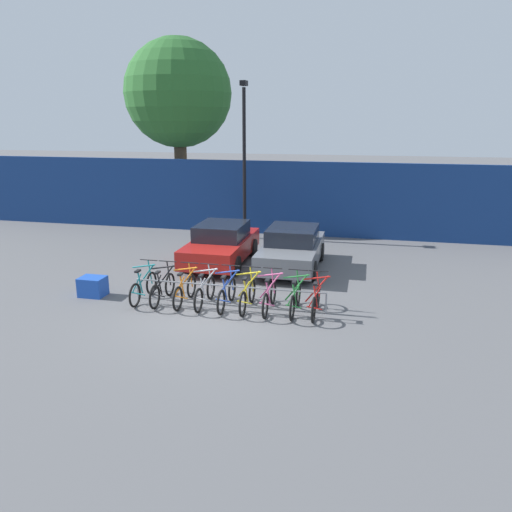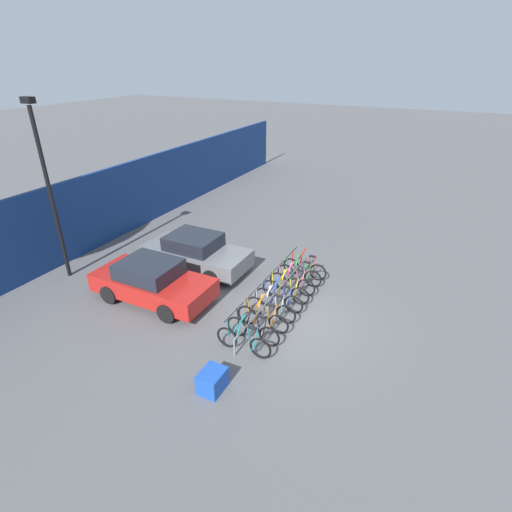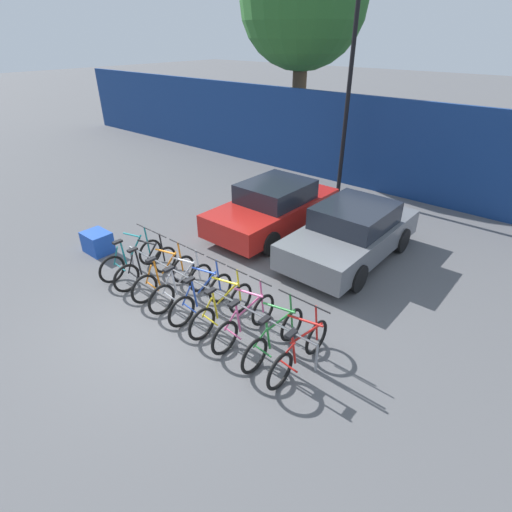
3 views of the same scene
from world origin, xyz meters
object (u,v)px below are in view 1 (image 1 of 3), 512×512
(bicycle_teal, at_px, (143,287))
(bicycle_red, at_px, (316,301))
(bicycle_blue, at_px, (227,294))
(bike_rack, at_px, (228,288))
(car_grey, at_px, (292,248))
(bicycle_silver, at_px, (205,292))
(car_red, at_px, (221,244))
(bicycle_black, at_px, (163,289))
(bicycle_green, at_px, (295,299))
(cargo_crate, at_px, (93,286))
(tree_behind_hoarding, at_px, (178,94))
(bicycle_yellow, at_px, (248,295))
(bicycle_pink, at_px, (269,297))
(lamp_post, at_px, (244,153))
(bicycle_orange, at_px, (185,291))

(bicycle_teal, bearing_deg, bicycle_red, 3.22)
(bicycle_red, bearing_deg, bicycle_blue, 178.57)
(bike_rack, bearing_deg, car_grey, 73.40)
(bicycle_silver, relative_size, car_red, 0.41)
(bicycle_black, height_order, bicycle_green, same)
(bicycle_red, distance_m, cargo_crate, 6.34)
(car_grey, distance_m, tree_behind_hoarding, 10.77)
(bicycle_yellow, distance_m, bicycle_pink, 0.59)
(bicycle_blue, bearing_deg, bicycle_green, 2.21)
(bicycle_green, bearing_deg, bicycle_teal, -178.71)
(lamp_post, relative_size, cargo_crate, 9.03)
(bicycle_teal, xyz_separation_m, bicycle_black, (0.57, 0.00, 0.00))
(bicycle_black, relative_size, bicycle_green, 1.00)
(bicycle_orange, bearing_deg, bicycle_teal, 178.68)
(bicycle_black, bearing_deg, car_grey, 51.89)
(bicycle_silver, height_order, bicycle_red, same)
(bicycle_teal, height_order, car_red, car_red)
(bicycle_pink, xyz_separation_m, bicycle_green, (0.68, 0.00, 0.00))
(bicycle_black, relative_size, car_grey, 0.42)
(car_red, xyz_separation_m, cargo_crate, (-2.61, -4.00, -0.42))
(bicycle_green, relative_size, cargo_crate, 2.44)
(bike_rack, distance_m, bicycle_orange, 1.19)
(bicycle_pink, xyz_separation_m, car_red, (-2.51, 4.03, 0.31))
(bicycle_blue, distance_m, bicycle_yellow, 0.57)
(bicycle_silver, bearing_deg, bicycle_yellow, -0.30)
(bicycle_black, xyz_separation_m, bicycle_pink, (2.98, 0.00, 0.00))
(bicycle_yellow, relative_size, car_red, 0.41)
(bicycle_teal, distance_m, tree_behind_hoarding, 12.49)
(bicycle_black, height_order, car_grey, car_grey)
(bicycle_black, distance_m, car_red, 4.07)
(bicycle_silver, height_order, bicycle_blue, same)
(car_red, height_order, tree_behind_hoarding, tree_behind_hoarding)
(bicycle_teal, relative_size, bicycle_orange, 1.00)
(car_red, distance_m, car_grey, 2.48)
(bike_rack, relative_size, bicycle_blue, 3.11)
(bicycle_teal, relative_size, lamp_post, 0.27)
(bicycle_yellow, relative_size, cargo_crate, 2.44)
(bicycle_green, distance_m, car_grey, 4.05)
(bicycle_red, xyz_separation_m, cargo_crate, (-6.34, 0.03, -0.10))
(tree_behind_hoarding, bearing_deg, bike_rack, -63.34)
(bicycle_blue, xyz_separation_m, bicycle_green, (1.84, 0.00, 0.00))
(bicycle_blue, relative_size, bicycle_yellow, 1.00)
(bicycle_teal, relative_size, bicycle_silver, 1.00)
(bike_rack, height_order, bicycle_teal, bicycle_teal)
(bicycle_teal, height_order, bicycle_red, same)
(bicycle_yellow, xyz_separation_m, tree_behind_hoarding, (-5.92, 10.77, 5.59))
(bicycle_orange, relative_size, cargo_crate, 2.44)
(bicycle_red, distance_m, tree_behind_hoarding, 14.38)
(bicycle_black, distance_m, bicycle_pink, 2.98)
(bicycle_red, bearing_deg, bicycle_silver, 178.57)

